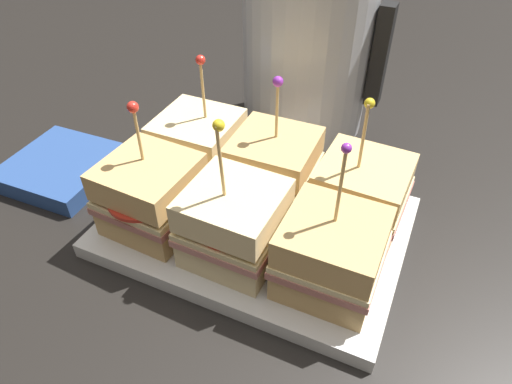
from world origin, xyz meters
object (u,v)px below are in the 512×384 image
sandwich_front_left (151,195)px  napkin_stack (63,167)px  sandwich_back_center (274,169)px  kettle_steel (307,49)px  serving_platter (256,226)px  sandwich_front_center (235,224)px  sandwich_front_right (331,254)px  sandwich_back_right (361,194)px  sandwich_back_left (199,147)px

sandwich_front_left → napkin_stack: sandwich_front_left is taller
sandwich_back_center → kettle_steel: (-0.04, 0.20, 0.06)m
serving_platter → kettle_steel: (-0.04, 0.25, 0.11)m
sandwich_back_center → napkin_stack: size_ratio=1.14×
sandwich_back_center → napkin_stack: (-0.28, -0.06, -0.05)m
sandwich_front_center → sandwich_back_center: (0.00, 0.10, 0.00)m
sandwich_back_center → kettle_steel: size_ratio=0.59×
napkin_stack → sandwich_front_left: bearing=-12.9°
sandwich_front_right → napkin_stack: size_ratio=1.19×
sandwich_front_left → sandwich_back_right: size_ratio=0.94×
sandwich_front_right → kettle_steel: bearing=114.2°
sandwich_front_center → sandwich_back_left: size_ratio=1.04×
sandwich_front_center → napkin_stack: bearing=171.2°
kettle_steel → napkin_stack: bearing=-132.8°
sandwich_back_center → sandwich_front_left: bearing=-136.3°
serving_platter → sandwich_back_center: sandwich_back_center is taller
sandwich_front_center → sandwich_back_right: size_ratio=1.04×
sandwich_front_right → napkin_stack: bearing=174.0°
sandwich_back_left → napkin_stack: 0.19m
sandwich_front_right → sandwich_back_left: size_ratio=1.01×
napkin_stack → sandwich_back_center: bearing=11.6°
sandwich_back_right → serving_platter: bearing=-154.8°
sandwich_front_left → sandwich_front_right: bearing=0.2°
sandwich_front_right → napkin_stack: sandwich_front_right is taller
sandwich_front_right → sandwich_back_center: sandwich_front_right is taller
sandwich_front_center → sandwich_back_right: sandwich_front_center is taller
sandwich_back_left → kettle_steel: 0.22m
sandwich_front_center → sandwich_front_right: sandwich_front_center is taller
sandwich_back_center → kettle_steel: 0.21m
sandwich_front_center → napkin_stack: (-0.28, 0.04, -0.05)m
sandwich_back_left → kettle_steel: bearing=72.5°
sandwich_front_left → serving_platter: bearing=25.9°
sandwich_front_left → kettle_steel: bearing=77.7°
sandwich_front_right → sandwich_back_right: bearing=88.0°
serving_platter → sandwich_front_left: (-0.10, -0.05, 0.05)m
sandwich_front_right → sandwich_back_right: sandwich_front_right is taller
sandwich_back_right → napkin_stack: (-0.38, -0.06, -0.04)m
sandwich_front_right → kettle_steel: kettle_steel is taller
sandwich_back_right → sandwich_back_left: bearing=179.7°
sandwich_front_left → napkin_stack: bearing=167.1°
sandwich_front_left → sandwich_front_right: 0.20m
sandwich_front_left → sandwich_front_center: size_ratio=0.90×
serving_platter → napkin_stack: (-0.28, -0.01, 0.00)m
sandwich_back_left → sandwich_back_center: (0.10, -0.00, 0.00)m
sandwich_back_left → napkin_stack: bearing=-162.0°
sandwich_front_right → sandwich_back_right: size_ratio=1.02×
sandwich_front_right → sandwich_front_center: bearing=-178.0°
sandwich_back_right → napkin_stack: sandwich_back_right is taller
sandwich_back_left → kettle_steel: kettle_steel is taller
napkin_stack → serving_platter: bearing=1.8°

